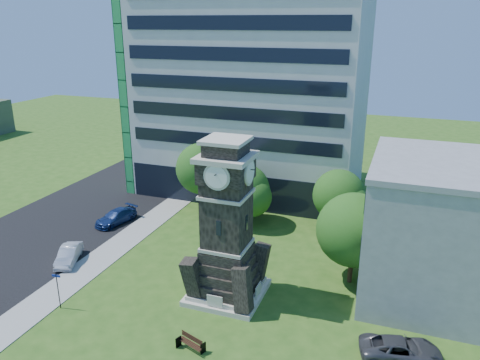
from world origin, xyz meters
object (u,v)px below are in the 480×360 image
at_px(car_street_north, 116,217).
at_px(car_east_lot, 401,350).
at_px(clock_tower, 227,231).
at_px(car_street_mid, 69,255).
at_px(park_bench, 191,343).
at_px(street_sign, 58,287).

xyz_separation_m(car_street_north, car_east_lot, (28.27, -11.47, 0.00)).
bearing_deg(clock_tower, car_street_north, 151.68).
height_order(clock_tower, car_street_north, clock_tower).
bearing_deg(car_street_mid, park_bench, -47.09).
distance_m(clock_tower, car_east_lot, 13.77).
bearing_deg(park_bench, car_east_lot, 35.65).
height_order(car_east_lot, street_sign, street_sign).
height_order(park_bench, street_sign, street_sign).
bearing_deg(car_east_lot, clock_tower, 62.53).
height_order(car_street_north, car_east_lot, car_east_lot).
xyz_separation_m(car_street_mid, car_east_lot, (27.34, -3.07, 0.01)).
bearing_deg(park_bench, street_sign, -164.69).
height_order(car_street_mid, car_street_north, car_street_north).
relative_size(car_street_mid, park_bench, 2.25).
height_order(clock_tower, car_east_lot, clock_tower).
distance_m(clock_tower, car_street_north, 18.36).
relative_size(car_street_mid, car_street_north, 0.86).
height_order(car_street_mid, car_east_lot, car_east_lot).
bearing_deg(car_street_mid, street_sign, -78.82).
relative_size(clock_tower, car_street_mid, 2.98).
height_order(clock_tower, street_sign, clock_tower).
relative_size(car_east_lot, street_sign, 1.77).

